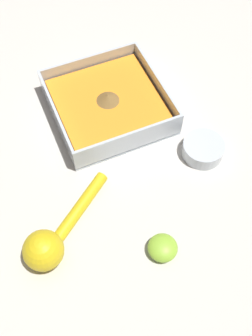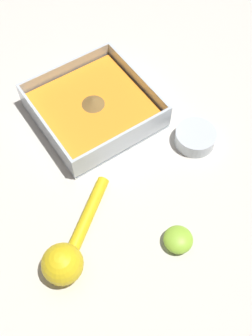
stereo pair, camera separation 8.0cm
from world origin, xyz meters
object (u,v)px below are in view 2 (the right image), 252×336
object	(u,v)px
square_dish	(94,109)
spice_bowl	(195,138)
lemon_squeezer	(68,254)
lemon_half	(178,240)

from	to	relation	value
square_dish	spice_bowl	world-z (taller)	square_dish
square_dish	spice_bowl	size ratio (longest dim) A/B	2.79
lemon_squeezer	lemon_half	bearing A→B (deg)	119.15
lemon_squeezer	square_dish	bearing A→B (deg)	-165.70
spice_bowl	lemon_half	bearing A→B (deg)	-137.00
square_dish	lemon_squeezer	world-z (taller)	lemon_squeezer
lemon_squeezer	lemon_half	distance (m)	0.21
lemon_squeezer	lemon_half	size ratio (longest dim) A/B	3.60
spice_bowl	lemon_half	world-z (taller)	spice_bowl
square_dish	spice_bowl	distance (m)	0.24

